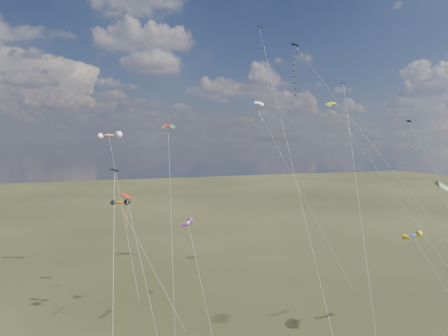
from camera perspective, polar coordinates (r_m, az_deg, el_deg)
name	(u,v)px	position (r m, az deg, el deg)	size (l,w,h in m)	color
diamond_black_high	(308,85)	(48.62, 11.87, 11.47)	(13.35, 25.77, 34.18)	black
diamond_navy_tall	(264,61)	(61.06, 5.78, 14.97)	(5.20, 29.86, 40.13)	#11224F
diamond_black_mid	(114,239)	(37.81, -15.47, -9.82)	(2.22, 14.45, 19.85)	black
diamond_red_low	(128,217)	(52.10, -13.52, -6.76)	(2.99, 10.81, 15.92)	red
diamond_navy_right	(412,149)	(68.53, 25.26, 2.50)	(4.81, 14.64, 25.77)	#0B1247
diamond_orange_center	(354,161)	(46.49, 18.02, 0.92)	(10.23, 20.42, 30.07)	#C14A00
parafoil_yellow	(334,104)	(71.36, 15.44, 8.84)	(8.19, 24.34, 29.60)	yellow
parafoil_blue_white	(257,103)	(71.83, 4.80, 9.18)	(9.32, 18.97, 29.90)	blue
parafoil_striped	(442,184)	(50.18, 28.73, -1.99)	(2.73, 11.66, 18.64)	#D7CC05
parafoil_tricolor	(168,127)	(59.08, -7.96, 5.85)	(3.64, 15.64, 25.31)	#F5F213
novelty_orange_black	(119,203)	(54.16, -14.70, -4.86)	(7.98, 10.10, 14.99)	orange
novelty_white_purple	(189,223)	(48.73, -5.09, -7.83)	(2.03, 7.93, 13.15)	white
novelty_redwhite_stripe	(109,136)	(72.79, -16.11, 4.45)	(4.58, 18.97, 24.15)	red
novelty_blue_yellow	(414,236)	(53.70, 25.46, -8.75)	(3.55, 9.23, 11.65)	#1840AA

